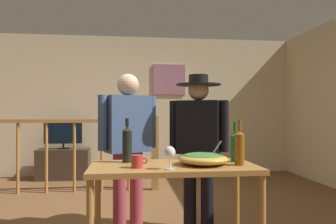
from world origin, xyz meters
TOP-DOWN VIEW (x-y plane):
  - ground_plane at (0.00, 0.00)m, footprint 8.19×8.19m
  - back_wall at (0.00, 2.87)m, footprint 6.30×0.10m
  - framed_picture at (0.70, 2.81)m, footprint 0.63×0.03m
  - stair_railing at (-0.85, 1.50)m, footprint 3.30×0.10m
  - tv_console at (-1.24, 2.52)m, footprint 0.90×0.40m
  - flat_screen_tv at (-1.24, 2.48)m, footprint 0.65×0.12m
  - serving_table at (0.26, -0.93)m, footprint 1.31×0.65m
  - salad_bowl at (0.50, -0.96)m, footprint 0.40×0.40m
  - wine_glass at (0.20, -1.13)m, footprint 0.08×0.08m
  - wine_bottle_green at (0.80, -0.83)m, footprint 0.08×0.08m
  - wine_bottle_amber at (0.77, -1.01)m, footprint 0.08×0.08m
  - wine_bottle_dark at (-0.10, -0.75)m, footprint 0.08×0.08m
  - mug_red at (-0.03, -1.04)m, footprint 0.12×0.09m
  - person_standing_left at (-0.10, -0.22)m, footprint 0.57×0.37m
  - person_standing_right at (0.62, -0.22)m, footprint 0.57×0.46m

SIDE VIEW (x-z plane):
  - ground_plane at x=0.00m, z-range 0.00..0.00m
  - tv_console at x=-1.24m, z-range 0.00..0.53m
  - serving_table at x=0.26m, z-range 0.30..1.06m
  - stair_railing at x=-0.85m, z-range 0.12..1.25m
  - flat_screen_tv at x=-1.24m, z-range 0.58..1.04m
  - mug_red at x=-0.03m, z-range 0.77..0.86m
  - salad_bowl at x=0.50m, z-range 0.72..0.92m
  - wine_glass at x=0.20m, z-range 0.80..0.97m
  - wine_bottle_green at x=0.80m, z-range 0.73..1.07m
  - wine_bottle_amber at x=0.77m, z-range 0.73..1.09m
  - wine_bottle_dark at x=-0.10m, z-range 0.74..1.10m
  - person_standing_left at x=-0.10m, z-range 0.14..1.71m
  - person_standing_right at x=0.62m, z-range 0.15..1.71m
  - back_wall at x=0.00m, z-range 0.00..2.64m
  - framed_picture at x=0.70m, z-range 1.54..2.12m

